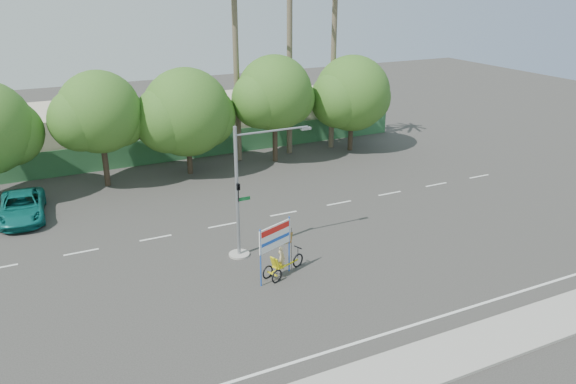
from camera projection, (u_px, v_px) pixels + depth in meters
name	position (u px, v px, depth m)	size (l,w,h in m)	color
ground	(317.00, 279.00, 27.37)	(120.00, 120.00, 0.00)	#33302D
sidewalk_near	(412.00, 368.00, 21.04)	(50.00, 2.40, 0.12)	gray
fence	(189.00, 147.00, 45.08)	(38.00, 0.08, 2.00)	#336B3D
building_left	(50.00, 136.00, 44.44)	(12.00, 8.00, 4.00)	beige
building_right	(259.00, 115.00, 51.82)	(14.00, 8.00, 3.60)	beige
tree_left	(99.00, 115.00, 37.82)	(6.66, 5.60, 8.07)	#473828
tree_center	(186.00, 115.00, 40.46)	(7.62, 6.40, 7.85)	#473828
tree_right	(274.00, 96.00, 43.03)	(6.90, 5.80, 8.36)	#473828
tree_far_right	(352.00, 96.00, 46.08)	(7.38, 6.20, 7.94)	#473828
palm_tall	(290.00, 23.00, 43.24)	(3.73, 3.79, 17.45)	#70604C
palm_mid	(334.00, 35.00, 45.25)	(3.73, 3.79, 15.45)	#70604C
palm_short	(236.00, 47.00, 41.99)	(3.73, 3.79, 14.45)	#70604C
traffic_signal	(243.00, 203.00, 28.78)	(4.72, 1.10, 7.00)	gray
trike_billboard	(279.00, 254.00, 27.21)	(2.88, 1.38, 3.01)	black
pickup_truck	(22.00, 207.00, 33.95)	(2.54, 5.52, 1.53)	#0E6863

